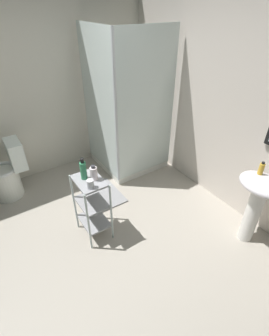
{
  "coord_description": "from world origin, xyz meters",
  "views": [
    {
      "loc": [
        1.65,
        -0.56,
        2.22
      ],
      "look_at": [
        0.06,
        0.5,
        0.93
      ],
      "focal_mm": 26.89,
      "sensor_mm": 36.0,
      "label": 1
    }
  ],
  "objects_px": {
    "toilet": "(8,175)",
    "lotion_bottle_white": "(94,173)",
    "shower_stall": "(126,140)",
    "hand_soap_bottle": "(261,169)",
    "bath_mat": "(104,194)",
    "storage_cart": "(92,203)",
    "rinse_cup": "(90,184)",
    "body_wash_bottle_green": "(83,170)",
    "pedestal_sink": "(258,198)"
  },
  "relations": [
    {
      "from": "hand_soap_bottle",
      "to": "body_wash_bottle_green",
      "type": "bearing_deg",
      "value": -124.29
    },
    {
      "from": "body_wash_bottle_green",
      "to": "toilet",
      "type": "bearing_deg",
      "value": -153.2
    },
    {
      "from": "toilet",
      "to": "lotion_bottle_white",
      "type": "xyz_separation_m",
      "value": [
        1.25,
        0.67,
        0.5
      ]
    },
    {
      "from": "toilet",
      "to": "bath_mat",
      "type": "relative_size",
      "value": 1.27
    },
    {
      "from": "shower_stall",
      "to": "body_wash_bottle_green",
      "type": "relative_size",
      "value": 8.67
    },
    {
      "from": "shower_stall",
      "to": "toilet",
      "type": "height_order",
      "value": "shower_stall"
    },
    {
      "from": "bath_mat",
      "to": "body_wash_bottle_green",
      "type": "bearing_deg",
      "value": -41.1
    },
    {
      "from": "pedestal_sink",
      "to": "lotion_bottle_white",
      "type": "relative_size",
      "value": 5.05
    },
    {
      "from": "pedestal_sink",
      "to": "hand_soap_bottle",
      "type": "relative_size",
      "value": 6.0
    },
    {
      "from": "lotion_bottle_white",
      "to": "bath_mat",
      "type": "xyz_separation_m",
      "value": [
        -0.54,
        0.34,
        -0.8
      ]
    },
    {
      "from": "toilet",
      "to": "lotion_bottle_white",
      "type": "distance_m",
      "value": 1.5
    },
    {
      "from": "hand_soap_bottle",
      "to": "bath_mat",
      "type": "relative_size",
      "value": 0.23
    },
    {
      "from": "hand_soap_bottle",
      "to": "bath_mat",
      "type": "distance_m",
      "value": 1.96
    },
    {
      "from": "hand_soap_bottle",
      "to": "toilet",
      "type": "bearing_deg",
      "value": -136.85
    },
    {
      "from": "rinse_cup",
      "to": "hand_soap_bottle",
      "type": "bearing_deg",
      "value": 60.83
    },
    {
      "from": "rinse_cup",
      "to": "bath_mat",
      "type": "height_order",
      "value": "rinse_cup"
    },
    {
      "from": "lotion_bottle_white",
      "to": "bath_mat",
      "type": "bearing_deg",
      "value": 147.95
    },
    {
      "from": "pedestal_sink",
      "to": "lotion_bottle_white",
      "type": "xyz_separation_m",
      "value": [
        -0.98,
        -1.3,
        0.23
      ]
    },
    {
      "from": "toilet",
      "to": "storage_cart",
      "type": "relative_size",
      "value": 1.03
    },
    {
      "from": "body_wash_bottle_green",
      "to": "rinse_cup",
      "type": "xyz_separation_m",
      "value": [
        0.17,
        -0.01,
        -0.06
      ]
    },
    {
      "from": "lotion_bottle_white",
      "to": "hand_soap_bottle",
      "type": "bearing_deg",
      "value": 56.15
    },
    {
      "from": "toilet",
      "to": "hand_soap_bottle",
      "type": "relative_size",
      "value": 5.63
    },
    {
      "from": "shower_stall",
      "to": "hand_soap_bottle",
      "type": "xyz_separation_m",
      "value": [
        1.87,
        0.37,
        0.41
      ]
    },
    {
      "from": "bath_mat",
      "to": "storage_cart",
      "type": "bearing_deg",
      "value": -36.56
    },
    {
      "from": "storage_cart",
      "to": "rinse_cup",
      "type": "xyz_separation_m",
      "value": [
        0.12,
        -0.04,
        0.35
      ]
    },
    {
      "from": "bath_mat",
      "to": "lotion_bottle_white",
      "type": "bearing_deg",
      "value": -32.05
    },
    {
      "from": "shower_stall",
      "to": "toilet",
      "type": "relative_size",
      "value": 2.63
    },
    {
      "from": "toilet",
      "to": "storage_cart",
      "type": "height_order",
      "value": "toilet"
    },
    {
      "from": "rinse_cup",
      "to": "bath_mat",
      "type": "xyz_separation_m",
      "value": [
        -0.65,
        0.43,
        -0.77
      ]
    },
    {
      "from": "hand_soap_bottle",
      "to": "pedestal_sink",
      "type": "bearing_deg",
      "value": -24.53
    },
    {
      "from": "pedestal_sink",
      "to": "toilet",
      "type": "xyz_separation_m",
      "value": [
        -2.23,
        -1.98,
        -0.26
      ]
    },
    {
      "from": "storage_cart",
      "to": "lotion_bottle_white",
      "type": "relative_size",
      "value": 4.62
    },
    {
      "from": "pedestal_sink",
      "to": "rinse_cup",
      "type": "relative_size",
      "value": 9.3
    },
    {
      "from": "lotion_bottle_white",
      "to": "body_wash_bottle_green",
      "type": "bearing_deg",
      "value": -131.36
    },
    {
      "from": "toilet",
      "to": "bath_mat",
      "type": "xyz_separation_m",
      "value": [
        0.7,
        1.01,
        -0.31
      ]
    },
    {
      "from": "pedestal_sink",
      "to": "bath_mat",
      "type": "xyz_separation_m",
      "value": [
        -1.52,
        -0.96,
        -0.57
      ]
    },
    {
      "from": "toilet",
      "to": "rinse_cup",
      "type": "bearing_deg",
      "value": 23.44
    },
    {
      "from": "toilet",
      "to": "body_wash_bottle_green",
      "type": "bearing_deg",
      "value": 26.8
    },
    {
      "from": "pedestal_sink",
      "to": "bath_mat",
      "type": "height_order",
      "value": "pedestal_sink"
    },
    {
      "from": "toilet",
      "to": "hand_soap_bottle",
      "type": "bearing_deg",
      "value": 43.15
    },
    {
      "from": "shower_stall",
      "to": "rinse_cup",
      "type": "xyz_separation_m",
      "value": [
        1.07,
        -1.06,
        0.32
      ]
    },
    {
      "from": "pedestal_sink",
      "to": "storage_cart",
      "type": "relative_size",
      "value": 1.09
    },
    {
      "from": "rinse_cup",
      "to": "body_wash_bottle_green",
      "type": "bearing_deg",
      "value": 176.18
    },
    {
      "from": "shower_stall",
      "to": "body_wash_bottle_green",
      "type": "bearing_deg",
      "value": -49.24
    },
    {
      "from": "shower_stall",
      "to": "storage_cart",
      "type": "bearing_deg",
      "value": -47.0
    },
    {
      "from": "toilet",
      "to": "pedestal_sink",
      "type": "bearing_deg",
      "value": 41.6
    },
    {
      "from": "shower_stall",
      "to": "storage_cart",
      "type": "distance_m",
      "value": 1.4
    },
    {
      "from": "lotion_bottle_white",
      "to": "toilet",
      "type": "bearing_deg",
      "value": -151.68
    },
    {
      "from": "pedestal_sink",
      "to": "body_wash_bottle_green",
      "type": "relative_size",
      "value": 3.51
    },
    {
      "from": "toilet",
      "to": "bath_mat",
      "type": "height_order",
      "value": "toilet"
    }
  ]
}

